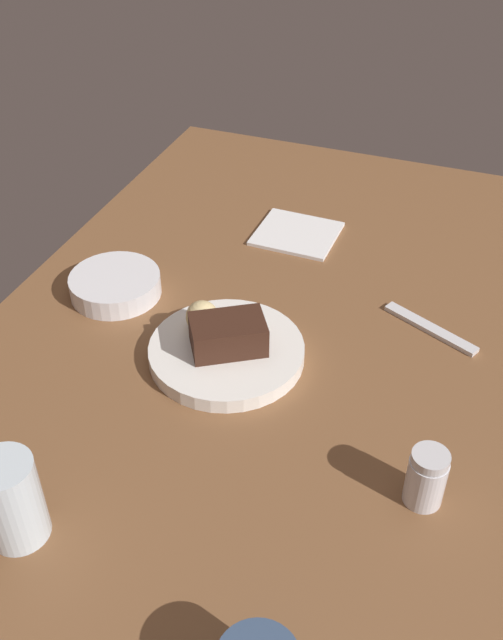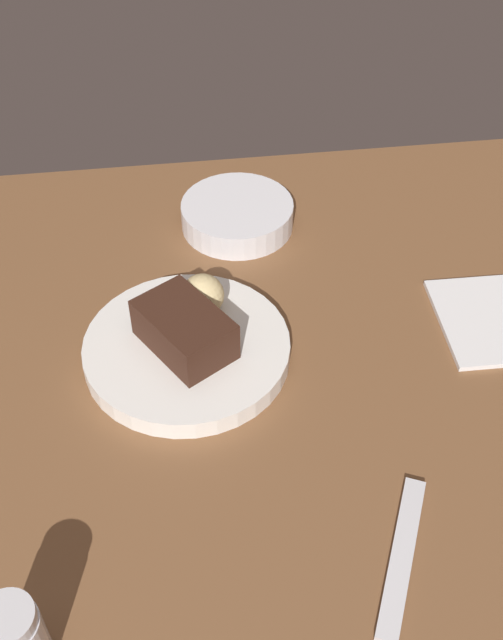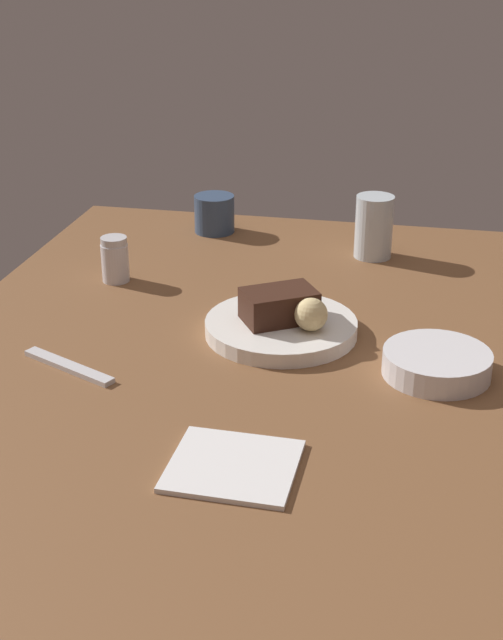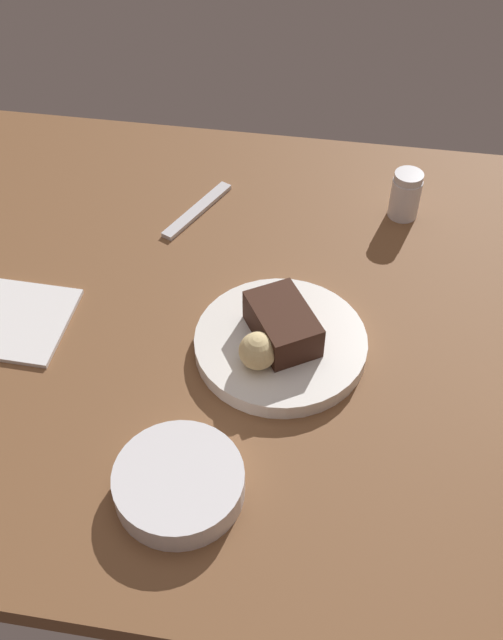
# 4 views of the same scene
# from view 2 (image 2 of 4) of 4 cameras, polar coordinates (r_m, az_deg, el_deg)

# --- Properties ---
(dining_table) EXTENTS (1.20, 0.84, 0.03)m
(dining_table) POSITION_cam_2_polar(r_m,az_deg,el_deg) (0.78, 1.81, -5.77)
(dining_table) COLOR brown
(dining_table) RESTS_ON ground
(dessert_plate) EXTENTS (0.21, 0.21, 0.02)m
(dessert_plate) POSITION_cam_2_polar(r_m,az_deg,el_deg) (0.79, -4.81, -2.20)
(dessert_plate) COLOR white
(dessert_plate) RESTS_ON dining_table
(chocolate_cake_slice) EXTENTS (0.11, 0.12, 0.04)m
(chocolate_cake_slice) POSITION_cam_2_polar(r_m,az_deg,el_deg) (0.77, -5.00, -0.71)
(chocolate_cake_slice) COLOR #381E14
(chocolate_cake_slice) RESTS_ON dessert_plate
(bread_roll) EXTENTS (0.05, 0.05, 0.05)m
(bread_roll) POSITION_cam_2_polar(r_m,az_deg,el_deg) (0.80, -3.65, 1.87)
(bread_roll) COLOR #DBC184
(bread_roll) RESTS_ON dessert_plate
(salt_shaker) EXTENTS (0.04, 0.04, 0.07)m
(salt_shaker) POSITION_cam_2_polar(r_m,az_deg,el_deg) (0.62, -17.08, -21.67)
(salt_shaker) COLOR silver
(salt_shaker) RESTS_ON dining_table
(side_bowl) EXTENTS (0.14, 0.14, 0.03)m
(side_bowl) POSITION_cam_2_polar(r_m,az_deg,el_deg) (0.95, -1.06, 7.80)
(side_bowl) COLOR silver
(side_bowl) RESTS_ON dining_table
(dessert_spoon) EXTENTS (0.08, 0.14, 0.01)m
(dessert_spoon) POSITION_cam_2_polar(r_m,az_deg,el_deg) (0.67, 11.09, -16.80)
(dessert_spoon) COLOR silver
(dessert_spoon) RESTS_ON dining_table
(folded_napkin) EXTENTS (0.13, 0.14, 0.01)m
(folded_napkin) POSITION_cam_2_polar(r_m,az_deg,el_deg) (0.87, 17.70, 0.06)
(folded_napkin) COLOR white
(folded_napkin) RESTS_ON dining_table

